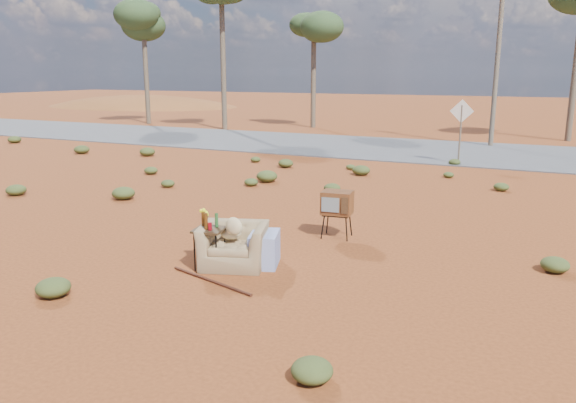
% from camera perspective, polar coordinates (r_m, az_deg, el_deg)
% --- Properties ---
extents(ground, '(140.00, 140.00, 0.00)m').
position_cam_1_polar(ground, '(9.20, -3.97, -6.56)').
color(ground, brown).
rests_on(ground, ground).
extents(highway, '(140.00, 7.00, 0.04)m').
position_cam_1_polar(highway, '(23.16, 14.32, 5.04)').
color(highway, '#565659').
rests_on(highway, ground).
extents(dirt_mound, '(26.00, 18.00, 2.00)m').
position_cam_1_polar(dirt_mound, '(53.93, -14.64, 9.35)').
color(dirt_mound, brown).
rests_on(dirt_mound, ground).
extents(armchair, '(1.36, 1.14, 0.92)m').
position_cam_1_polar(armchair, '(9.11, -4.98, -3.92)').
color(armchair, '#8C714C').
rests_on(armchair, ground).
extents(tv_unit, '(0.60, 0.51, 0.90)m').
position_cam_1_polar(tv_unit, '(10.59, 5.01, -0.18)').
color(tv_unit, black).
rests_on(tv_unit, ground).
extents(side_table, '(0.53, 0.53, 0.93)m').
position_cam_1_polar(side_table, '(9.00, -8.13, -2.54)').
color(side_table, '#392714').
rests_on(side_table, ground).
extents(rusty_bar, '(1.66, 0.53, 0.05)m').
position_cam_1_polar(rusty_bar, '(8.58, -7.84, -7.96)').
color(rusty_bar, '#502615').
rests_on(rusty_bar, ground).
extents(road_sign, '(0.78, 0.06, 2.19)m').
position_cam_1_polar(road_sign, '(19.82, 17.18, 7.90)').
color(road_sign, brown).
rests_on(road_sign, ground).
extents(eucalyptus_far_left, '(3.20, 3.20, 7.10)m').
position_cam_1_polar(eucalyptus_far_left, '(35.52, -14.50, 17.26)').
color(eucalyptus_far_left, brown).
rests_on(eucalyptus_far_left, ground).
extents(eucalyptus_near_left, '(3.20, 3.20, 6.60)m').
position_cam_1_polar(eucalyptus_near_left, '(32.08, 2.65, 17.26)').
color(eucalyptus_near_left, brown).
rests_on(eucalyptus_near_left, ground).
extents(utility_pole_center, '(1.40, 0.20, 8.00)m').
position_cam_1_polar(utility_pole_center, '(25.19, 20.61, 14.67)').
color(utility_pole_center, brown).
rests_on(utility_pole_center, ground).
extents(scrub_patch, '(17.49, 8.07, 0.33)m').
position_cam_1_polar(scrub_patch, '(13.32, 2.08, 0.28)').
color(scrub_patch, '#3D4920').
rests_on(scrub_patch, ground).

